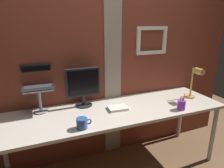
# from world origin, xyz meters

# --- Properties ---
(ground_plane) EXTENTS (6.00, 6.00, 0.00)m
(ground_plane) POSITION_xyz_m (0.00, 0.00, 0.00)
(ground_plane) COLOR brown
(brick_wall_back) EXTENTS (3.44, 0.16, 2.35)m
(brick_wall_back) POSITION_xyz_m (0.00, 0.42, 1.17)
(brick_wall_back) COLOR brown
(brick_wall_back) RESTS_ON ground_plane
(desk) EXTENTS (2.36, 0.69, 0.74)m
(desk) POSITION_xyz_m (-0.04, 0.01, 0.67)
(desk) COLOR beige
(desk) RESTS_ON ground_plane
(monitor) EXTENTS (0.36, 0.18, 0.42)m
(monitor) POSITION_xyz_m (-0.32, 0.23, 0.98)
(monitor) COLOR black
(monitor) RESTS_ON desk
(laptop_stand) EXTENTS (0.28, 0.22, 0.25)m
(laptop_stand) POSITION_xyz_m (-0.77, 0.24, 0.91)
(laptop_stand) COLOR gray
(laptop_stand) RESTS_ON desk
(laptop) EXTENTS (0.30, 0.27, 0.22)m
(laptop) POSITION_xyz_m (-0.77, 0.30, 1.05)
(laptop) COLOR black
(laptop) RESTS_ON laptop_stand
(desk_lamp) EXTENTS (0.12, 0.20, 0.38)m
(desk_lamp) POSITION_xyz_m (0.93, -0.04, 0.97)
(desk_lamp) COLOR tan
(desk_lamp) RESTS_ON desk
(pen_cup) EXTENTS (0.08, 0.08, 0.18)m
(pen_cup) POSITION_xyz_m (0.60, -0.23, 0.79)
(pen_cup) COLOR purple
(pen_cup) RESTS_ON desk
(coffee_mug) EXTENTS (0.13, 0.10, 0.09)m
(coffee_mug) POSITION_xyz_m (-0.45, -0.23, 0.78)
(coffee_mug) COLOR #2D4C8C
(coffee_mug) RESTS_ON desk
(paper_clutter_stack) EXTENTS (0.21, 0.15, 0.03)m
(paper_clutter_stack) POSITION_xyz_m (-0.02, 0.01, 0.75)
(paper_clutter_stack) COLOR silver
(paper_clutter_stack) RESTS_ON desk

